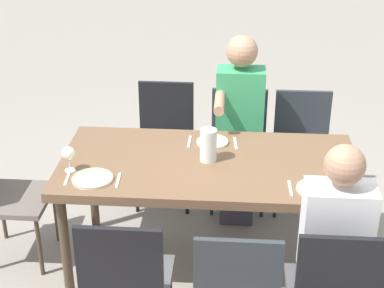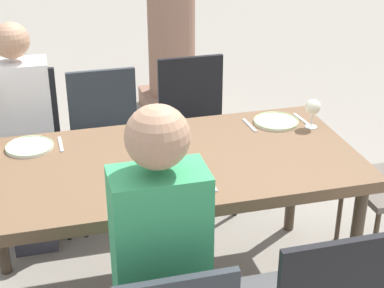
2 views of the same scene
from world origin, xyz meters
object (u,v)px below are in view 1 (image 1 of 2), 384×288
Objects in this scene: chair_mid_south at (238,139)px; plate_2 at (93,178)px; chair_head_east at (2,190)px; dining_table at (209,171)px; chair_east_south at (165,135)px; chair_west_south at (302,142)px; diner_woman_green at (239,123)px; plate_0 at (317,189)px; chair_east_north at (126,281)px; diner_man_white at (332,245)px; wine_glass_2 at (68,154)px; plate_1 at (212,142)px; chair_mid_north at (237,287)px; water_pitcher at (208,147)px.

plate_2 is at bearing 53.36° from chair_mid_south.
dining_table is at bearing 180.00° from chair_head_east.
chair_east_south is at bearing -104.11° from plate_2.
chair_east_south is at bearing -0.18° from chair_west_south.
diner_woman_green reaches higher than plate_0.
chair_mid_south is 0.92× the size of chair_east_north.
diner_woman_green reaches higher than diner_man_white.
diner_man_white is (-2.00, 0.69, 0.17)m from chair_head_east.
chair_east_north is at bearing 122.36° from wine_glass_2.
dining_table is at bearing -24.87° from plate_0.
plate_0 is at bearing 155.13° from dining_table.
chair_head_east is 2.00m from plate_0.
plate_1 is (0.66, -0.96, 0.10)m from diner_man_white.
plate_1 is (0.61, -0.55, 0.00)m from plate_0.
chair_east_south is at bearing -90.00° from chair_east_north.
chair_mid_north reaches higher than plate_0.
chair_west_south reaches higher than plate_2.
chair_east_north is at bearing 30.33° from plate_0.
chair_east_north is 0.90m from wine_glass_2.
diner_woman_green is 1.45m from diner_man_white.
plate_2 is 1.17× the size of water_pitcher.
diner_man_white is (-0.48, -0.18, 0.15)m from chair_mid_north.
chair_east_south is (0.56, -1.74, -0.01)m from chair_mid_north.
diner_man_white is 0.42m from plate_0.
plate_0 is (-1.96, 0.29, 0.27)m from chair_head_east.
diner_man_white is at bearing 124.45° from plate_1.
wine_glass_2 is at bearing 11.73° from dining_table.
dining_table is at bearing 52.61° from chair_west_south.
diner_man_white reaches higher than plate_0.
diner_woman_green is (-1.52, -0.68, 0.22)m from chair_head_east.
dining_table is 1.11m from chair_west_south.
water_pitcher is (-1.33, -0.02, 0.35)m from chair_head_east.
diner_woman_green is (0.00, 0.19, 0.22)m from chair_mid_south.
plate_2 is (1.33, -0.42, 0.10)m from diner_man_white.
chair_east_north is at bearing 66.83° from dining_table.
water_pitcher is (0.67, -0.72, 0.18)m from diner_man_white.
diner_woman_green is (-0.56, 0.20, 0.21)m from chair_east_south.
plate_2 is (0.85, -0.60, 0.25)m from chair_mid_north.
chair_head_east is at bearing -8.42° from plate_0.
water_pitcher is (0.19, 0.85, 0.36)m from chair_mid_south.
water_pitcher is (0.63, -0.31, 0.08)m from plate_0.
chair_east_north is 1.07m from diner_man_white.
chair_head_east is at bearing -29.79° from chair_mid_north.
chair_head_east is 0.65× the size of diner_woman_green.
chair_mid_north is 1.74m from chair_mid_south.
chair_mid_north reaches higher than plate_2.
water_pitcher is at bearing 86.30° from plate_1.
diner_man_white reaches higher than dining_table.
diner_man_white reaches higher than water_pitcher.
chair_mid_north is at bearing 107.82° from chair_east_south.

